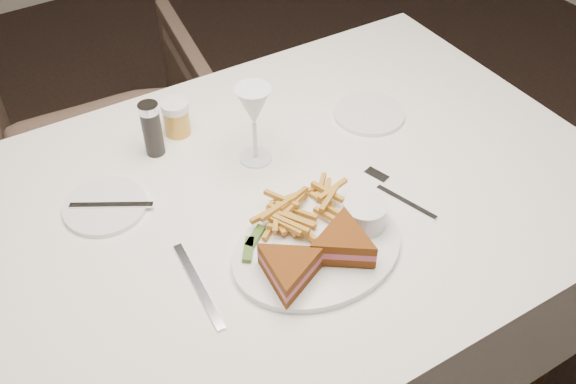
% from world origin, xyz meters
% --- Properties ---
extents(ground, '(5.00, 5.00, 0.00)m').
position_xyz_m(ground, '(0.00, 0.00, 0.00)').
color(ground, black).
rests_on(ground, ground).
extents(table, '(1.40, 0.96, 0.75)m').
position_xyz_m(table, '(-0.03, -0.10, 0.38)').
color(table, white).
rests_on(table, ground).
extents(chair_far, '(0.76, 0.72, 0.68)m').
position_xyz_m(chair_far, '(-0.11, 0.80, 0.34)').
color(chair_far, '#4A392D').
rests_on(chair_far, ground).
extents(table_setting, '(0.77, 0.63, 0.18)m').
position_xyz_m(table_setting, '(-0.04, -0.17, 0.79)').
color(table_setting, white).
rests_on(table_setting, table).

